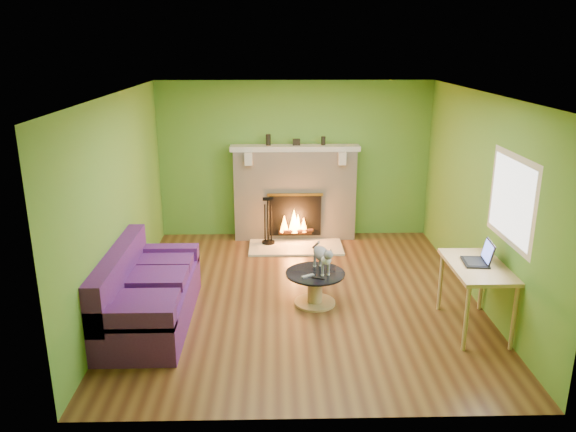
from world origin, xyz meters
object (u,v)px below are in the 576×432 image
sofa (146,295)px  coffee_table (315,286)px  desk (477,273)px  cat (322,257)px

sofa → coffee_table: sofa is taller
desk → coffee_table: bearing=159.0°
sofa → cat: 2.18m
sofa → desk: (3.81, -0.25, 0.35)m
sofa → coffee_table: size_ratio=2.68×
desk → sofa: bearing=176.3°
desk → cat: (-1.70, 0.73, -0.08)m
sofa → desk: 3.83m
coffee_table → sofa: bearing=-167.8°
desk → cat: cat is taller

